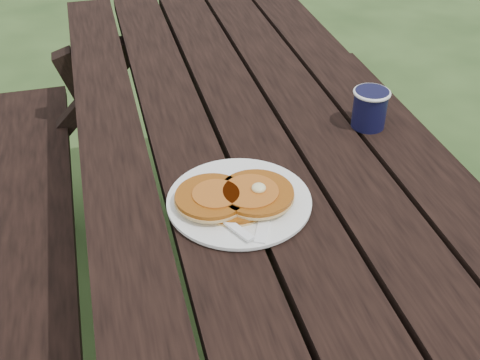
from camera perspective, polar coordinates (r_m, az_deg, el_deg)
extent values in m
plane|color=#263E1A|center=(1.87, 0.53, -14.76)|extent=(60.00, 60.00, 0.00)
cube|color=black|center=(1.38, 0.69, 4.73)|extent=(0.75, 1.80, 0.04)
cube|color=black|center=(1.54, -19.92, -7.89)|extent=(0.25, 1.80, 0.04)
cube|color=black|center=(1.75, 18.41, -1.48)|extent=(0.25, 1.80, 0.04)
cylinder|color=white|center=(1.12, -0.08, -2.06)|extent=(0.28, 0.28, 0.01)
cylinder|color=#9D5011|center=(1.11, -0.61, -1.98)|extent=(0.14, 0.14, 0.01)
cylinder|color=#9D5011|center=(1.10, -2.74, -1.61)|extent=(0.13, 0.13, 0.01)
cylinder|color=#9D5011|center=(1.10, 1.56, -1.28)|extent=(0.14, 0.14, 0.01)
cylinder|color=#984B15|center=(1.10, 1.03, -1.03)|extent=(0.10, 0.10, 0.00)
ellipsoid|color=#F4E59E|center=(1.10, 1.79, -0.76)|extent=(0.03, 0.03, 0.02)
cube|color=white|center=(1.09, 2.56, -2.88)|extent=(0.09, 0.17, 0.00)
cylinder|color=black|center=(1.36, 12.20, 6.63)|extent=(0.07, 0.07, 0.09)
torus|color=white|center=(1.35, 12.42, 8.10)|extent=(0.08, 0.08, 0.01)
cylinder|color=black|center=(1.35, 12.40, 8.03)|extent=(0.07, 0.07, 0.01)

